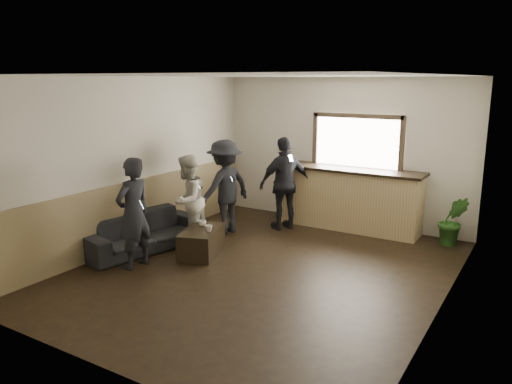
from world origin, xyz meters
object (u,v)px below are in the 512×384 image
Objects in this scene: coffee_table at (202,242)px; person_c at (225,187)px; bar_counter at (350,195)px; cup_b at (209,228)px; sofa at (143,232)px; potted_plant at (453,221)px; person_a at (133,213)px; person_b at (188,200)px; person_d at (285,184)px; cup_a at (202,223)px.

coffee_table is 1.37m from person_c.
cup_b is (-1.32, -2.63, -0.17)m from bar_counter.
person_c is at bearing -9.15° from sofa.
potted_plant reaches higher than cup_b.
cup_b is 0.06× the size of person_a.
bar_counter reaches higher than person_b.
person_c is at bearing -159.36° from potted_plant.
sofa is at bearing 1.97° from person_d.
coffee_table is at bearing 45.44° from person_b.
cup_b is 0.06× the size of person_c.
cup_b is 0.07× the size of person_b.
coffee_table is at bearing -142.64° from potted_plant.
cup_a is at bearing 145.90° from cup_b.
potted_plant is at bearing 134.34° from person_a.
bar_counter is 3.03m from coffee_table.
bar_counter reaches higher than cup_a.
person_b reaches higher than sofa.
bar_counter is at bearing 56.86° from cup_a.
potted_plant is (4.30, 2.87, 0.13)m from sofa.
coffee_table is (0.96, 0.31, -0.09)m from sofa.
coffee_table is at bearing -57.49° from cup_a.
person_d is (0.82, 0.77, 0.01)m from person_c.
person_b is (-0.41, 0.14, 0.30)m from cup_a.
coffee_table is at bearing 20.71° from person_d.
cup_a is at bearing -47.85° from sofa.
person_c is (0.16, 2.12, 0.02)m from person_a.
bar_counter is 2.34m from person_c.
potted_plant is 0.52× the size of person_a.
sofa is 1.20× the size of person_c.
potted_plant is at bearing 125.05° from person_c.
person_a is 2.12m from person_c.
coffee_table is at bearing 170.53° from cup_b.
bar_counter reaches higher than person_a.
bar_counter is 4.08m from person_a.
bar_counter is 1.24m from person_d.
bar_counter is at bearing 63.36° from cup_b.
sofa reaches higher than cup_b.
bar_counter is at bearing 124.98° from person_b.
person_d is (0.98, 1.63, 0.10)m from person_b.
person_d is at bearing -167.86° from potted_plant.
person_a is (-0.41, -1.11, 0.37)m from cup_a.
cup_b is 0.06× the size of person_d.
person_a is at bearing -131.63° from sofa.
cup_b is at bearing 38.06° from person_c.
cup_b is (0.28, -0.19, 0.00)m from cup_a.
sofa is 19.00× the size of cup_b.
person_b is (-0.51, 0.30, 0.56)m from coffee_table.
bar_counter is 2.94m from cup_b.
person_c is at bearing 113.65° from cup_b.
potted_plant is (3.17, 2.58, -0.04)m from cup_b.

